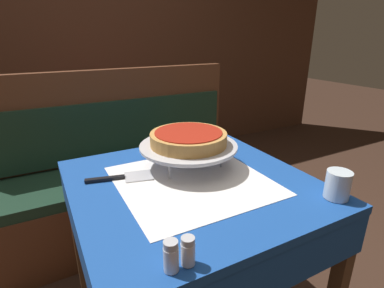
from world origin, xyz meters
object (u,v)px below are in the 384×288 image
(salt_shaker, at_px, (171,256))
(pizza_pan_stand, at_px, (189,147))
(deep_dish_pizza, at_px, (188,138))
(pizza_server, at_px, (123,177))
(condiment_caddy, at_px, (105,94))
(dining_table_front, at_px, (192,205))
(dining_table_rear, at_px, (113,113))
(pepper_shaker, at_px, (188,251))
(booth_bench, at_px, (125,187))
(water_glass_near, at_px, (338,185))

(salt_shaker, bearing_deg, pizza_pan_stand, 58.56)
(deep_dish_pizza, height_order, pizza_server, deep_dish_pizza)
(deep_dish_pizza, xyz_separation_m, condiment_caddy, (0.02, 1.57, -0.09))
(pizza_pan_stand, relative_size, condiment_caddy, 2.17)
(condiment_caddy, bearing_deg, dining_table_front, -92.27)
(dining_table_rear, height_order, pepper_shaker, pepper_shaker)
(dining_table_rear, relative_size, pizza_server, 2.90)
(booth_bench, height_order, water_glass_near, booth_bench)
(dining_table_rear, relative_size, pizza_pan_stand, 1.88)
(dining_table_front, distance_m, pizza_server, 0.29)
(condiment_caddy, bearing_deg, pizza_pan_stand, -90.74)
(booth_bench, height_order, pizza_pan_stand, booth_bench)
(dining_table_rear, distance_m, booth_bench, 0.82)
(booth_bench, bearing_deg, dining_table_rear, 79.54)
(deep_dish_pizza, height_order, condiment_caddy, condiment_caddy)
(deep_dish_pizza, bearing_deg, booth_bench, 96.31)
(deep_dish_pizza, relative_size, pepper_shaker, 4.16)
(dining_table_rear, relative_size, condiment_caddy, 4.07)
(booth_bench, xyz_separation_m, pizza_pan_stand, (0.08, -0.75, 0.52))
(dining_table_rear, xyz_separation_m, pizza_pan_stand, (-0.05, -1.49, 0.20))
(pizza_server, xyz_separation_m, condiment_caddy, (0.29, 1.55, 0.03))
(dining_table_front, height_order, booth_bench, booth_bench)
(pizza_server, distance_m, salt_shaker, 0.52)
(dining_table_front, distance_m, pepper_shaker, 0.46)
(dining_table_rear, bearing_deg, water_glass_near, -82.19)
(dining_table_front, bearing_deg, water_glass_near, -42.62)
(deep_dish_pizza, xyz_separation_m, water_glass_near, (0.32, -0.46, -0.08))
(dining_table_front, distance_m, dining_table_rear, 1.61)
(water_glass_near, distance_m, condiment_caddy, 2.05)
(dining_table_front, xyz_separation_m, salt_shaker, (-0.26, -0.38, 0.15))
(water_glass_near, bearing_deg, salt_shaker, -176.32)
(pepper_shaker, height_order, condiment_caddy, condiment_caddy)
(pizza_server, relative_size, condiment_caddy, 1.40)
(deep_dish_pizza, xyz_separation_m, pepper_shaker, (-0.26, -0.50, -0.09))
(dining_table_front, xyz_separation_m, booth_bench, (-0.04, 0.87, -0.33))
(booth_bench, distance_m, pepper_shaker, 1.34)
(booth_bench, relative_size, condiment_caddy, 8.98)
(dining_table_rear, distance_m, salt_shaker, 2.02)
(dining_table_front, distance_m, condiment_caddy, 1.70)
(deep_dish_pizza, height_order, water_glass_near, deep_dish_pizza)
(deep_dish_pizza, bearing_deg, pizza_server, 175.79)
(booth_bench, relative_size, salt_shaker, 20.52)
(deep_dish_pizza, relative_size, water_glass_near, 3.22)
(pizza_pan_stand, height_order, water_glass_near, same)
(pepper_shaker, bearing_deg, dining_table_front, 60.64)
(dining_table_rear, xyz_separation_m, condiment_caddy, (-0.03, 0.08, 0.15))
(dining_table_front, height_order, pepper_shaker, pepper_shaker)
(dining_table_front, bearing_deg, deep_dish_pizza, 68.39)
(condiment_caddy, bearing_deg, booth_bench, -97.17)
(dining_table_front, xyz_separation_m, pepper_shaker, (-0.21, -0.38, 0.14))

